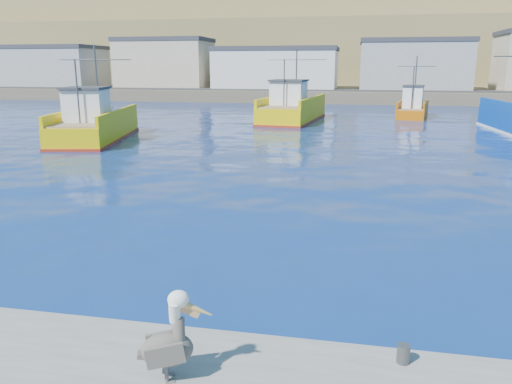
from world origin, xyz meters
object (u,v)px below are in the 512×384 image
trawler_yellow_b (292,109)px  boat_orange (413,108)px  pelican (170,342)px  trawler_yellow_a (94,125)px

trawler_yellow_b → boat_orange: size_ratio=1.69×
boat_orange → pelican: (-7.96, -45.46, 0.12)m
pelican → boat_orange: bearing=80.1°
trawler_yellow_a → pelican: 29.35m
trawler_yellow_a → trawler_yellow_b: bearing=51.7°
boat_orange → trawler_yellow_a: bearing=-138.6°
trawler_yellow_a → boat_orange: bearing=41.4°
trawler_yellow_a → trawler_yellow_b: 18.90m
pelican → trawler_yellow_b: bearing=94.7°
trawler_yellow_b → boat_orange: bearing=25.6°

